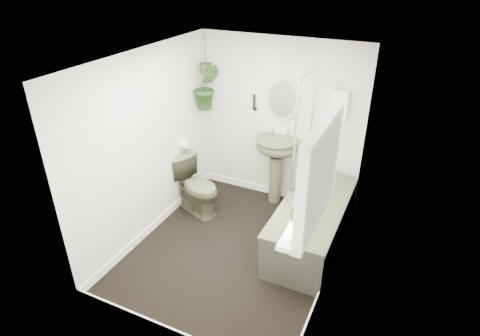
% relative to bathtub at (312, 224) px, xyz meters
% --- Properties ---
extents(floor, '(2.30, 2.80, 0.02)m').
position_rel_bathtub_xyz_m(floor, '(-0.80, -0.50, -0.30)').
color(floor, black).
rests_on(floor, ground).
extents(ceiling, '(2.30, 2.80, 0.02)m').
position_rel_bathtub_xyz_m(ceiling, '(-0.80, -0.50, 2.02)').
color(ceiling, white).
rests_on(ceiling, ground).
extents(wall_back, '(2.30, 0.02, 2.30)m').
position_rel_bathtub_xyz_m(wall_back, '(-0.80, 0.91, 0.86)').
color(wall_back, silver).
rests_on(wall_back, ground).
extents(wall_front, '(2.30, 0.02, 2.30)m').
position_rel_bathtub_xyz_m(wall_front, '(-0.80, -1.91, 0.86)').
color(wall_front, silver).
rests_on(wall_front, ground).
extents(wall_left, '(0.02, 2.80, 2.30)m').
position_rel_bathtub_xyz_m(wall_left, '(-1.96, -0.50, 0.86)').
color(wall_left, silver).
rests_on(wall_left, ground).
extents(wall_right, '(0.02, 2.80, 2.30)m').
position_rel_bathtub_xyz_m(wall_right, '(0.36, -0.50, 0.86)').
color(wall_right, silver).
rests_on(wall_right, ground).
extents(skirting, '(2.30, 2.80, 0.10)m').
position_rel_bathtub_xyz_m(skirting, '(-0.80, -0.50, -0.24)').
color(skirting, white).
rests_on(skirting, floor).
extents(bathtub, '(0.72, 1.72, 0.58)m').
position_rel_bathtub_xyz_m(bathtub, '(0.00, 0.00, 0.00)').
color(bathtub, '#474C32').
rests_on(bathtub, floor).
extents(bath_screen, '(0.04, 0.72, 1.40)m').
position_rel_bathtub_xyz_m(bath_screen, '(-0.33, 0.49, 0.99)').
color(bath_screen, silver).
rests_on(bath_screen, bathtub).
extents(shower_box, '(0.20, 0.10, 0.35)m').
position_rel_bathtub_xyz_m(shower_box, '(0.00, 0.84, 1.26)').
color(shower_box, white).
rests_on(shower_box, wall_back).
extents(oval_mirror, '(0.46, 0.03, 0.62)m').
position_rel_bathtub_xyz_m(oval_mirror, '(-0.76, 0.87, 1.21)').
color(oval_mirror, '#BCB4A8').
rests_on(oval_mirror, wall_back).
extents(wall_sconce, '(0.04, 0.04, 0.22)m').
position_rel_bathtub_xyz_m(wall_sconce, '(-1.16, 0.86, 1.11)').
color(wall_sconce, black).
rests_on(wall_sconce, wall_back).
extents(toilet_roll_holder, '(0.11, 0.11, 0.11)m').
position_rel_bathtub_xyz_m(toilet_roll_holder, '(-1.90, 0.20, 0.61)').
color(toilet_roll_holder, white).
rests_on(toilet_roll_holder, wall_left).
extents(window_recess, '(0.08, 1.00, 0.90)m').
position_rel_bathtub_xyz_m(window_recess, '(0.29, -1.20, 1.36)').
color(window_recess, white).
rests_on(window_recess, wall_right).
extents(window_sill, '(0.18, 1.00, 0.04)m').
position_rel_bathtub_xyz_m(window_sill, '(0.22, -1.20, 0.94)').
color(window_sill, white).
rests_on(window_sill, wall_right).
extents(window_blinds, '(0.01, 0.86, 0.76)m').
position_rel_bathtub_xyz_m(window_blinds, '(0.24, -1.20, 1.36)').
color(window_blinds, white).
rests_on(window_blinds, wall_right).
extents(toilet, '(0.86, 0.68, 0.77)m').
position_rel_bathtub_xyz_m(toilet, '(-1.65, 0.05, 0.10)').
color(toilet, '#474C32').
rests_on(toilet, floor).
extents(pedestal_sink, '(0.62, 0.54, 0.99)m').
position_rel_bathtub_xyz_m(pedestal_sink, '(-0.76, 0.74, 0.21)').
color(pedestal_sink, '#474C32').
rests_on(pedestal_sink, floor).
extents(sill_plant, '(0.27, 0.24, 0.26)m').
position_rel_bathtub_xyz_m(sill_plant, '(0.19, -1.31, 1.09)').
color(sill_plant, black).
rests_on(sill_plant, window_sill).
extents(hanging_plant, '(0.45, 0.43, 0.63)m').
position_rel_bathtub_xyz_m(hanging_plant, '(-1.77, 0.65, 1.30)').
color(hanging_plant, black).
rests_on(hanging_plant, ceiling).
extents(soap_bottle, '(0.08, 0.08, 0.17)m').
position_rel_bathtub_xyz_m(soap_bottle, '(-0.08, -0.63, 0.38)').
color(soap_bottle, black).
rests_on(soap_bottle, bathtub).
extents(hanging_pot, '(0.16, 0.16, 0.12)m').
position_rel_bathtub_xyz_m(hanging_pot, '(-1.77, 0.65, 1.56)').
color(hanging_pot, '#3C331E').
rests_on(hanging_pot, ceiling).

